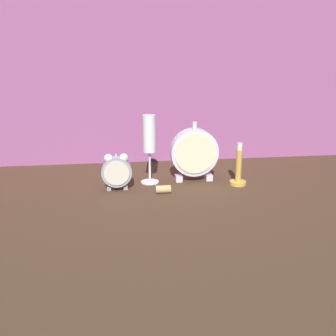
# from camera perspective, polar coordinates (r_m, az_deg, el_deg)

# --- Properties ---
(ground_plane) EXTENTS (4.00, 4.00, 0.00)m
(ground_plane) POSITION_cam_1_polar(r_m,az_deg,el_deg) (1.07, 0.55, -3.55)
(ground_plane) COLOR #422D1E
(fabric_backdrop_drape) EXTENTS (1.46, 0.01, 0.68)m
(fabric_backdrop_drape) POSITION_cam_1_polar(r_m,az_deg,el_deg) (1.33, -1.42, 15.51)
(fabric_backdrop_drape) COLOR #8E4C7F
(fabric_backdrop_drape) RESTS_ON ground_plane
(alarm_clock_twin_bell) EXTENTS (0.09, 0.03, 0.11)m
(alarm_clock_twin_bell) POSITION_cam_1_polar(r_m,az_deg,el_deg) (1.07, -7.84, -0.35)
(alarm_clock_twin_bell) COLOR gray
(alarm_clock_twin_bell) RESTS_ON ground_plane
(mantel_clock_silver) EXTENTS (0.14, 0.04, 0.18)m
(mantel_clock_silver) POSITION_cam_1_polar(r_m,az_deg,el_deg) (1.14, 4.03, 2.33)
(mantel_clock_silver) COLOR silver
(mantel_clock_silver) RESTS_ON ground_plane
(champagne_flute) EXTENTS (0.06, 0.06, 0.21)m
(champagne_flute) POSITION_cam_1_polar(r_m,az_deg,el_deg) (1.11, -2.86, 4.36)
(champagne_flute) COLOR silver
(champagne_flute) RESTS_ON ground_plane
(brass_candlestick) EXTENTS (0.05, 0.05, 0.13)m
(brass_candlestick) POSITION_cam_1_polar(r_m,az_deg,el_deg) (1.13, 10.68, -0.54)
(brass_candlestick) COLOR gold
(brass_candlestick) RESTS_ON ground_plane
(wine_cork) EXTENTS (0.04, 0.02, 0.02)m
(wine_cork) POSITION_cam_1_polar(r_m,az_deg,el_deg) (1.05, -0.74, -3.25)
(wine_cork) COLOR tan
(wine_cork) RESTS_ON ground_plane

